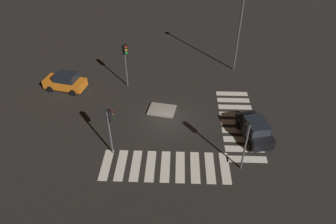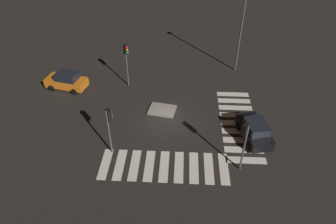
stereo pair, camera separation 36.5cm
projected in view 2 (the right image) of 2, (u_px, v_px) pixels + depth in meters
The scene contains 10 objects.
ground_plane at pixel (168, 121), 28.03m from camera, with size 80.00×80.00×0.00m, color black.
traffic_island at pixel (162, 110), 29.16m from camera, with size 2.79×2.28×0.18m.
car_black at pixel (255, 130), 25.61m from camera, with size 2.69×4.50×1.86m.
car_orange at pixel (67, 81), 31.75m from camera, with size 4.50×2.68×1.86m.
traffic_light_south at pixel (109, 121), 22.96m from camera, with size 0.54×0.54×4.23m.
traffic_light_west at pixel (127, 55), 30.48m from camera, with size 0.54×0.53×4.77m.
traffic_light_east at pixel (245, 136), 21.50m from camera, with size 0.54×0.54×4.33m.
street_lamp at pixel (242, 21), 31.76m from camera, with size 0.56×0.56×8.67m.
crosswalk_near at pixel (164, 166), 23.63m from camera, with size 9.90×3.20×0.02m.
crosswalk_side at pixel (238, 123), 27.75m from camera, with size 3.20×9.90×0.02m.
Camera 2 is at (1.17, -21.63, 17.82)m, focal length 32.67 mm.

